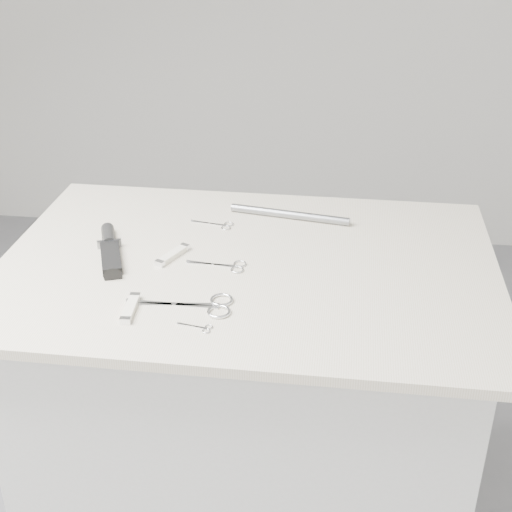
# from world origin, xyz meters

# --- Properties ---
(plinth) EXTENTS (0.90, 0.60, 0.90)m
(plinth) POSITION_xyz_m (0.00, 0.00, 0.45)
(plinth) COLOR silver
(plinth) RESTS_ON ground
(display_board) EXTENTS (1.00, 0.70, 0.02)m
(display_board) POSITION_xyz_m (0.00, 0.00, 0.91)
(display_board) COLOR beige
(display_board) RESTS_ON plinth
(large_shears) EXTENTS (0.19, 0.08, 0.01)m
(large_shears) POSITION_xyz_m (-0.05, -0.17, 0.92)
(large_shears) COLOR silver
(large_shears) RESTS_ON display_board
(embroidery_scissors_a) EXTENTS (0.12, 0.05, 0.00)m
(embroidery_scissors_a) POSITION_xyz_m (-0.04, -0.02, 0.92)
(embroidery_scissors_a) COLOR silver
(embroidery_scissors_a) RESTS_ON display_board
(embroidery_scissors_b) EXTENTS (0.10, 0.04, 0.00)m
(embroidery_scissors_b) POSITION_xyz_m (-0.09, 0.16, 0.92)
(embroidery_scissors_b) COLOR silver
(embroidery_scissors_b) RESTS_ON display_board
(tiny_scissors) EXTENTS (0.06, 0.03, 0.00)m
(tiny_scissors) POSITION_xyz_m (-0.05, -0.24, 0.92)
(tiny_scissors) COLOR silver
(tiny_scissors) RESTS_ON display_board
(sheathed_knife) EXTENTS (0.10, 0.20, 0.03)m
(sheathed_knife) POSITION_xyz_m (-0.29, 0.01, 0.93)
(sheathed_knife) COLOR black
(sheathed_knife) RESTS_ON display_board
(pocket_knife_a) EXTENTS (0.06, 0.09, 0.01)m
(pocket_knife_a) POSITION_xyz_m (-0.15, 0.00, 0.93)
(pocket_knife_a) COLOR #EDE8CF
(pocket_knife_a) RESTS_ON display_board
(pocket_knife_b) EXTENTS (0.03, 0.09, 0.01)m
(pocket_knife_b) POSITION_xyz_m (-0.18, -0.21, 0.93)
(pocket_knife_b) COLOR #EDE8CF
(pocket_knife_b) RESTS_ON display_board
(metal_rail) EXTENTS (0.27, 0.06, 0.02)m
(metal_rail) POSITION_xyz_m (0.06, 0.22, 0.93)
(metal_rail) COLOR gray
(metal_rail) RESTS_ON display_board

